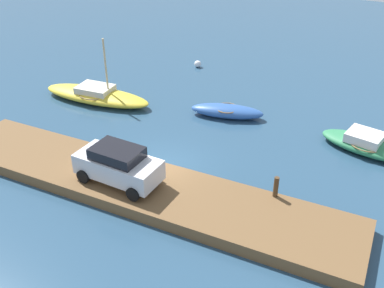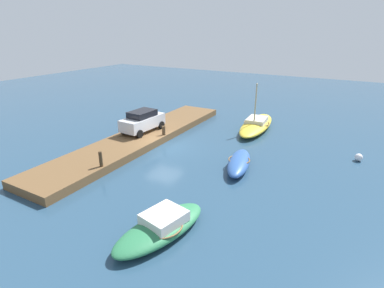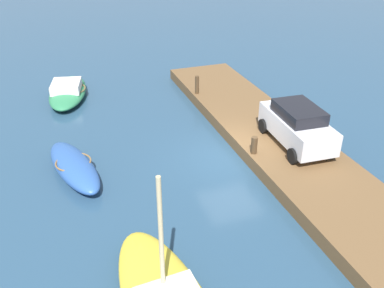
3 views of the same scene
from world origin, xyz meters
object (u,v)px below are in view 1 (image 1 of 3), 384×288
rowboat_blue (227,111)px  mooring_post_mid_west (276,187)px  mooring_post_west (141,153)px  parked_car (118,164)px  motorboat_green (367,144)px  marker_buoy (198,64)px  sailboat_yellow (96,95)px

rowboat_blue → mooring_post_mid_west: (5.11, -7.10, 0.66)m
mooring_post_west → parked_car: parked_car is taller
motorboat_green → mooring_post_west: mooring_post_west is taller
mooring_post_west → mooring_post_mid_west: (6.81, 0.00, 0.12)m
mooring_post_mid_west → marker_buoy: 17.28m
mooring_post_mid_west → sailboat_yellow: bearing=157.9°
mooring_post_west → marker_buoy: bearing=104.0°
sailboat_yellow → mooring_post_mid_west: (13.55, -5.49, 0.60)m
motorboat_green → sailboat_yellow: 16.62m
sailboat_yellow → rowboat_blue: (8.43, 1.62, -0.06)m
mooring_post_mid_west → marker_buoy: size_ratio=1.87×
motorboat_green → marker_buoy: size_ratio=10.06×
rowboat_blue → mooring_post_west: size_ratio=6.24×
rowboat_blue → mooring_post_west: bearing=-116.7°
motorboat_green → mooring_post_mid_west: (-3.03, -6.62, 0.63)m
parked_car → motorboat_green: bearing=44.6°
sailboat_yellow → rowboat_blue: bearing=7.2°
sailboat_yellow → rowboat_blue: size_ratio=1.66×
rowboat_blue → mooring_post_mid_west: size_ratio=4.67×
sailboat_yellow → marker_buoy: bearing=65.0°
motorboat_green → rowboat_blue: size_ratio=1.15×
sailboat_yellow → mooring_post_mid_west: sailboat_yellow is taller
motorboat_green → marker_buoy: motorboat_green is taller
rowboat_blue → parked_car: bearing=-113.2°
sailboat_yellow → parked_car: bearing=-51.3°
mooring_post_west → marker_buoy: size_ratio=1.40×
sailboat_yellow → mooring_post_west: 8.70m
sailboat_yellow → marker_buoy: (3.29, 8.39, -0.19)m
rowboat_blue → mooring_post_mid_west: 8.78m
mooring_post_mid_west → parked_car: 7.02m
marker_buoy → parked_car: bearing=-77.4°
sailboat_yellow → mooring_post_mid_west: 14.63m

